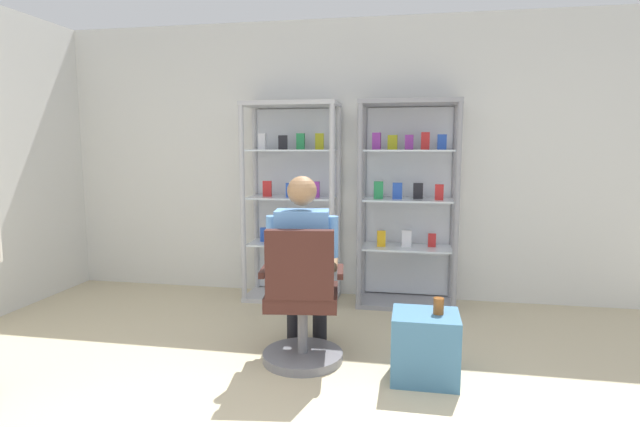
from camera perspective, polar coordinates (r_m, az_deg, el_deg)
back_wall at (r=5.02m, az=3.70°, el=6.01°), size 6.00×0.10×2.70m
display_cabinet_left at (r=4.91m, az=-3.05°, el=1.44°), size 0.90×0.45×1.90m
display_cabinet_right at (r=4.78m, az=9.86°, el=1.23°), size 0.90×0.45×1.90m
office_chair at (r=3.48m, az=-2.07°, el=-10.68°), size 0.60×0.56×0.96m
seated_shopkeeper at (r=3.55m, az=-1.87°, el=-4.97°), size 0.53×0.60×1.29m
storage_crate at (r=3.39m, az=11.79°, el=-14.51°), size 0.42×0.36×0.44m
tea_glass at (r=3.31m, az=13.27°, el=-10.14°), size 0.07×0.07×0.10m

